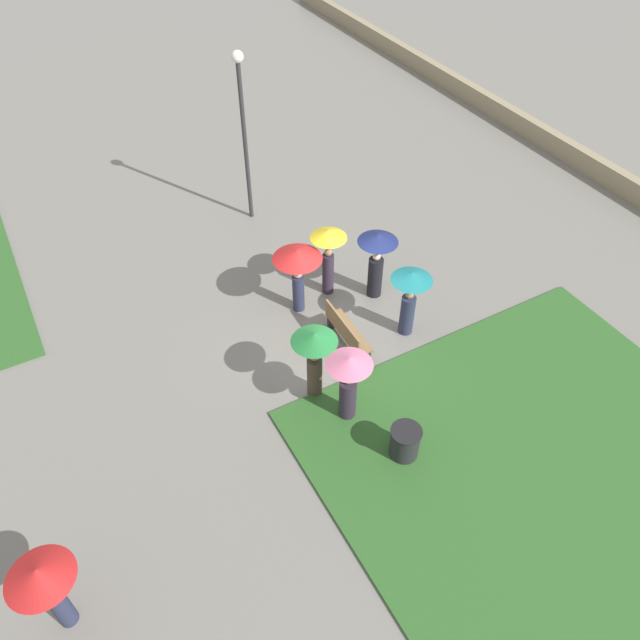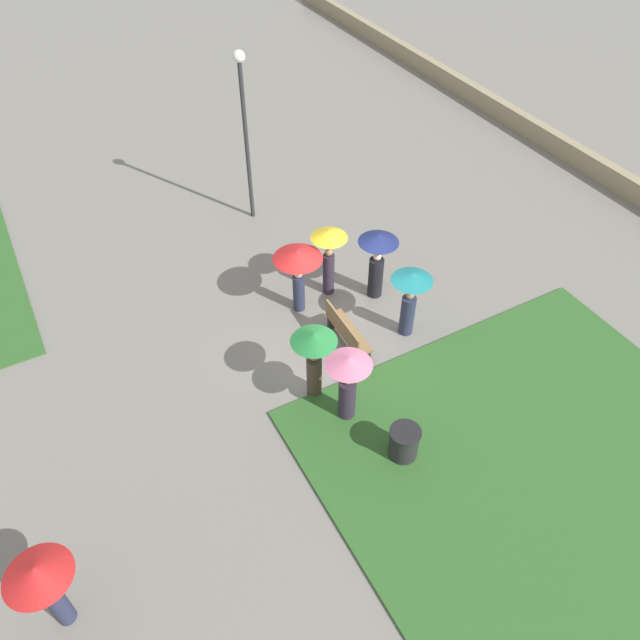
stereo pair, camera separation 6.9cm
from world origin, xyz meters
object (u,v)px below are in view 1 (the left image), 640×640
Objects in this scene: crowd_person_green at (314,352)px; crowd_person_yellow at (328,249)px; lamp_post at (243,119)px; crowd_person_pink at (349,378)px; crowd_person_navy at (377,254)px; park_bench at (346,332)px; trash_bin at (405,443)px; crowd_person_red at (297,263)px; crowd_person_teal at (410,292)px; lone_walker_far_path at (44,582)px.

crowd_person_green is 3.41m from crowd_person_yellow.
lamp_post is 8.13m from crowd_person_pink.
crowd_person_yellow is (-4.09, -0.31, -1.73)m from lamp_post.
crowd_person_green is at bearing 110.41° from crowd_person_navy.
park_bench is 2.19m from crowd_person_pink.
crowd_person_green is at bearing 18.90° from trash_bin.
crowd_person_red is 3.55m from crowd_person_pink.
crowd_person_red reaches higher than trash_bin.
crowd_person_yellow is at bearing -15.31° from park_bench.
lamp_post reaches higher than crowd_person_green.
lamp_post is 2.65× the size of crowd_person_teal.
crowd_person_pink is at bearing 68.16° from crowd_person_teal.
crowd_person_green is at bearing 125.96° from park_bench.
crowd_person_red reaches higher than lone_walker_far_path.
park_bench is 2.21m from crowd_person_yellow.
lamp_post is at bearing -177.02° from crowd_person_yellow.
crowd_person_red is at bearing -2.01° from trash_bin.
crowd_person_yellow is (2.81, -1.93, 0.08)m from crowd_person_green.
crowd_person_teal reaches higher than crowd_person_green.
trash_bin is at bearing 92.33° from crowd_person_teal.
park_bench is 1.74m from crowd_person_teal.
trash_bin is 0.43× the size of crowd_person_green.
crowd_person_navy is 3.62m from crowd_person_green.
lamp_post is at bearing -0.70° from park_bench.
crowd_person_teal is at bearing 100.89° from crowd_person_red.
lone_walker_far_path is at bearing -112.37° from crowd_person_green.
trash_bin is at bearing 172.39° from park_bench.
crowd_person_pink reaches higher than park_bench.
trash_bin is at bearing 174.86° from lamp_post.
crowd_person_navy is at bearing 54.70° from crowd_person_yellow.
crowd_person_pink is (-7.79, 1.32, -1.90)m from lamp_post.
lamp_post is at bearing -0.46° from crowd_person_navy.
lamp_post is (6.01, -0.28, 2.64)m from park_bench.
crowd_person_green is at bearing -65.91° from crowd_person_pink.
lone_walker_far_path is (-3.17, 7.22, 0.96)m from park_bench.
crowd_person_red is 0.95× the size of crowd_person_yellow.
trash_bin is 3.68m from crowd_person_teal.
crowd_person_teal is at bearing -35.30° from trash_bin.
crowd_person_navy is 2.02m from crowd_person_red.
crowd_person_pink reaches higher than trash_bin.
lamp_post is 5.25m from crowd_person_navy.
crowd_person_navy is 1.20m from crowd_person_yellow.
crowd_person_navy is 1.05× the size of crowd_person_pink.
crowd_person_red reaches higher than crowd_person_teal.
lone_walker_far_path is (0.02, 6.68, 1.03)m from trash_bin.
crowd_person_navy is at bearing -125.26° from crowd_person_pink.
crowd_person_navy is at bearing 82.74° from crowd_person_green.
park_bench is 2.01m from crowd_person_red.
crowd_person_green is (-6.90, 1.61, -1.81)m from lamp_post.
park_bench is 0.83× the size of crowd_person_navy.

